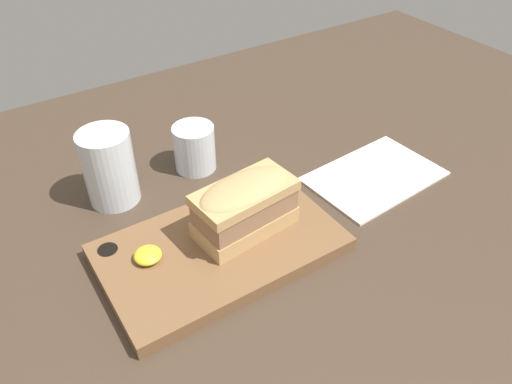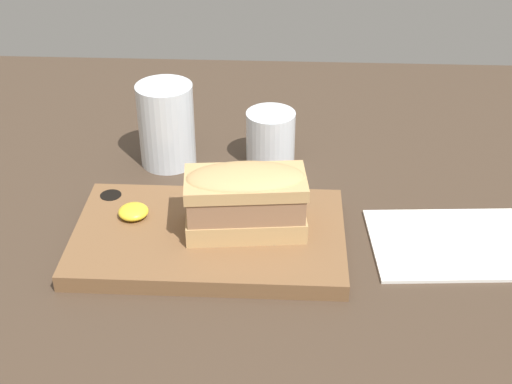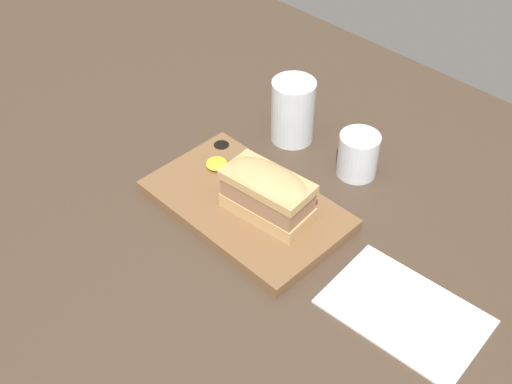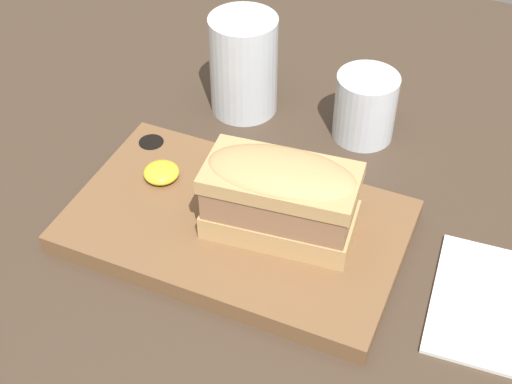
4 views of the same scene
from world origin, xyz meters
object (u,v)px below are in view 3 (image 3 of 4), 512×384
at_px(napkin, 404,311).
at_px(water_glass, 293,115).
at_px(sandwich, 268,192).
at_px(serving_board, 246,205).
at_px(wine_glass, 358,156).

bearing_deg(napkin, water_glass, 154.48).
height_order(water_glass, napkin, water_glass).
bearing_deg(sandwich, serving_board, -174.84).
bearing_deg(sandwich, water_glass, 122.77).
distance_m(serving_board, wine_glass, 0.21).
distance_m(serving_board, sandwich, 0.07).
height_order(sandwich, napkin, sandwich).
relative_size(water_glass, wine_glass, 1.52).
bearing_deg(napkin, serving_board, -177.65).
relative_size(sandwich, wine_glass, 1.87).
bearing_deg(water_glass, wine_glass, 2.35).
relative_size(wine_glass, napkin, 0.35).
distance_m(serving_board, water_glass, 0.21).
xyz_separation_m(serving_board, napkin, (0.29, 0.01, -0.01)).
relative_size(serving_board, water_glass, 2.71).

